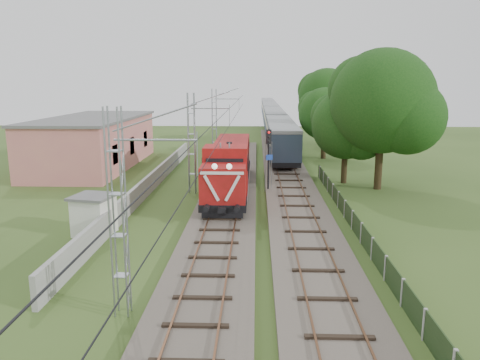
{
  "coord_description": "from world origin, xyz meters",
  "views": [
    {
      "loc": [
        2.13,
        -24.53,
        8.86
      ],
      "look_at": [
        1.0,
        6.94,
        2.2
      ],
      "focal_mm": 35.0,
      "sensor_mm": 36.0,
      "label": 1
    }
  ],
  "objects_px": {
    "coach_rake": "(272,115)",
    "relay_hut": "(94,215)",
    "locomotive": "(230,166)",
    "signal_post": "(269,149)"
  },
  "relations": [
    {
      "from": "locomotive",
      "to": "coach_rake",
      "type": "height_order",
      "value": "locomotive"
    },
    {
      "from": "signal_post",
      "to": "relay_hut",
      "type": "height_order",
      "value": "signal_post"
    },
    {
      "from": "coach_rake",
      "to": "relay_hut",
      "type": "distance_m",
      "value": 65.72
    },
    {
      "from": "locomotive",
      "to": "relay_hut",
      "type": "bearing_deg",
      "value": -125.1
    },
    {
      "from": "locomotive",
      "to": "relay_hut",
      "type": "height_order",
      "value": "locomotive"
    },
    {
      "from": "locomotive",
      "to": "relay_hut",
      "type": "xyz_separation_m",
      "value": [
        -7.4,
        -10.53,
        -1.06
      ]
    },
    {
      "from": "coach_rake",
      "to": "relay_hut",
      "type": "relative_size",
      "value": 34.45
    },
    {
      "from": "locomotive",
      "to": "signal_post",
      "type": "xyz_separation_m",
      "value": [
        3.1,
        0.36,
        1.3
      ]
    },
    {
      "from": "coach_rake",
      "to": "signal_post",
      "type": "xyz_separation_m",
      "value": [
        -1.9,
        -53.64,
        1.0
      ]
    },
    {
      "from": "locomotive",
      "to": "coach_rake",
      "type": "bearing_deg",
      "value": 84.71
    }
  ]
}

